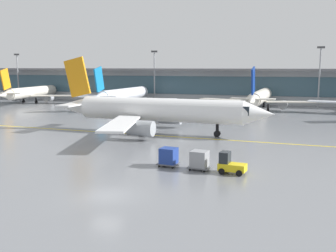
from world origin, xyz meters
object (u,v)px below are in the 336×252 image
at_px(gate_airplane_1, 124,95).
at_px(cargo_dolly_trailing, 169,156).
at_px(taxiing_regional_jet, 157,110).
at_px(apron_light_mast_1, 154,74).
at_px(baggage_tug, 230,164).
at_px(apron_light_mast_0, 18,74).
at_px(gate_airplane_0, 32,92).
at_px(cargo_dolly_lead, 199,160).
at_px(gate_airplane_2, 260,97).
at_px(apron_light_mast_2, 320,75).

height_order(gate_airplane_1, cargo_dolly_trailing, gate_airplane_1).
relative_size(taxiing_regional_jet, apron_light_mast_1, 2.46).
bearing_deg(baggage_tug, apron_light_mast_0, 145.75).
bearing_deg(cargo_dolly_trailing, gate_airplane_0, 142.56).
distance_m(taxiing_regional_jet, cargo_dolly_trailing, 20.63).
xyz_separation_m(baggage_tug, cargo_dolly_lead, (-3.12, 0.41, 0.16)).
bearing_deg(gate_airplane_0, cargo_dolly_lead, -137.09).
height_order(gate_airplane_0, apron_light_mast_0, apron_light_mast_0).
distance_m(baggage_tug, cargo_dolly_trailing, 6.51).
relative_size(cargo_dolly_lead, apron_light_mast_0, 0.16).
distance_m(gate_airplane_0, baggage_tug, 86.83).
relative_size(cargo_dolly_trailing, apron_light_mast_1, 0.16).
xyz_separation_m(gate_airplane_0, gate_airplane_2, (63.01, -1.14, 0.14)).
height_order(gate_airplane_0, gate_airplane_2, gate_airplane_2).
bearing_deg(gate_airplane_2, apron_light_mast_1, 73.28).
bearing_deg(apron_light_mast_0, cargo_dolly_trailing, -43.90).
height_order(gate_airplane_1, gate_airplane_2, gate_airplane_1).
height_order(apron_light_mast_1, apron_light_mast_2, apron_light_mast_2).
height_order(taxiing_regional_jet, apron_light_mast_0, apron_light_mast_0).
bearing_deg(gate_airplane_2, baggage_tug, -175.65).
xyz_separation_m(gate_airplane_2, apron_light_mast_1, (-29.72, 10.72, 4.88)).
bearing_deg(gate_airplane_0, baggage_tug, -135.87).
height_order(gate_airplane_2, taxiing_regional_jet, taxiing_regional_jet).
distance_m(cargo_dolly_lead, apron_light_mast_1, 73.40).
bearing_deg(cargo_dolly_trailing, taxiing_regional_jet, 119.18).
height_order(cargo_dolly_trailing, apron_light_mast_1, apron_light_mast_1).
xyz_separation_m(taxiing_regional_jet, cargo_dolly_lead, (10.92, -19.46, -2.49)).
bearing_deg(gate_airplane_0, taxiing_regional_jet, -131.10).
height_order(gate_airplane_1, cargo_dolly_lead, gate_airplane_1).
height_order(gate_airplane_2, cargo_dolly_trailing, gate_airplane_2).
relative_size(gate_airplane_1, taxiing_regional_jet, 0.87).
bearing_deg(apron_light_mast_0, gate_airplane_1, -16.55).
xyz_separation_m(gate_airplane_0, taxiing_regional_jet, (50.19, -38.52, 0.62)).
relative_size(gate_airplane_2, cargo_dolly_lead, 13.47).
bearing_deg(apron_light_mast_2, apron_light_mast_0, 179.91).
distance_m(gate_airplane_2, baggage_tug, 57.31).
bearing_deg(baggage_tug, apron_light_mast_2, 87.13).
xyz_separation_m(apron_light_mast_1, apron_light_mast_2, (43.15, -0.88, 0.26)).
height_order(cargo_dolly_trailing, apron_light_mast_2, apron_light_mast_2).
relative_size(cargo_dolly_lead, apron_light_mast_2, 0.15).
bearing_deg(apron_light_mast_0, gate_airplane_2, -7.66).
bearing_deg(gate_airplane_1, apron_light_mast_2, -72.05).
xyz_separation_m(gate_airplane_1, cargo_dolly_lead, (31.57, -54.71, -2.01)).
relative_size(apron_light_mast_0, apron_light_mast_1, 0.97).
relative_size(baggage_tug, cargo_dolly_lead, 1.21).
height_order(gate_airplane_1, taxiing_regional_jet, taxiing_regional_jet).
bearing_deg(baggage_tug, apron_light_mast_1, 121.92).
bearing_deg(gate_airplane_0, apron_light_mast_2, -87.11).
distance_m(gate_airplane_2, taxiing_regional_jet, 39.52).
height_order(taxiing_regional_jet, cargo_dolly_trailing, taxiing_regional_jet).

